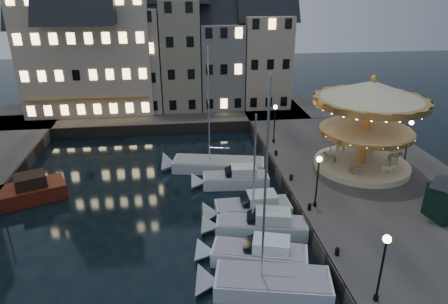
{
  "coord_description": "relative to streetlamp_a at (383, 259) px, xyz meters",
  "views": [
    {
      "loc": [
        -3.01,
        -24.66,
        17.12
      ],
      "look_at": [
        1.0,
        8.0,
        3.2
      ],
      "focal_mm": 32.0,
      "sensor_mm": 36.0,
      "label": 1
    }
  ],
  "objects": [
    {
      "name": "motorboat_e",
      "position": [
        -5.61,
        16.5,
        -3.38
      ],
      "size": [
        7.02,
        2.4,
        2.15
      ],
      "color": "silver",
      "rests_on": "ground"
    },
    {
      "name": "streetlamp_b",
      "position": [
        0.0,
        10.0,
        0.0
      ],
      "size": [
        0.44,
        0.44,
        4.17
      ],
      "color": "black",
      "rests_on": "quay_east"
    },
    {
      "name": "quay_east",
      "position": [
        6.8,
        15.0,
        -3.37
      ],
      "size": [
        16.0,
        56.0,
        1.3
      ],
      "primitive_type": "cube",
      "color": "#474442",
      "rests_on": "ground"
    },
    {
      "name": "quaywall_n",
      "position": [
        -13.2,
        31.0,
        -3.37
      ],
      "size": [
        48.0,
        0.15,
        1.3
      ],
      "primitive_type": "cube",
      "color": "#47423A",
      "rests_on": "ground"
    },
    {
      "name": "hotel_corner",
      "position": [
        -21.2,
        39.0,
        5.76
      ],
      "size": [
        17.6,
        9.0,
        16.8
      ],
      "color": "beige",
      "rests_on": "quay_north"
    },
    {
      "name": "motorboat_c",
      "position": [
        -4.84,
        8.81,
        -3.34
      ],
      "size": [
        7.75,
        3.32,
        10.25
      ],
      "color": "silver",
      "rests_on": "ground"
    },
    {
      "name": "bollard_b",
      "position": [
        -0.6,
        9.5,
        -2.41
      ],
      "size": [
        0.3,
        0.3,
        0.57
      ],
      "color": "black",
      "rests_on": "quay_east"
    },
    {
      "name": "townhouse_nf",
      "position": [
        2.05,
        39.0,
        4.26
      ],
      "size": [
        6.82,
        8.0,
        13.8
      ],
      "color": "tan",
      "rests_on": "quay_north"
    },
    {
      "name": "bollard_d",
      "position": [
        -0.6,
        20.0,
        -2.41
      ],
      "size": [
        0.3,
        0.3,
        0.57
      ],
      "color": "black",
      "rests_on": "quay_east"
    },
    {
      "name": "motorboat_f",
      "position": [
        -6.94,
        20.09,
        -3.49
      ],
      "size": [
        10.05,
        4.49,
        13.32
      ],
      "color": "silver",
      "rests_on": "ground"
    },
    {
      "name": "streetlamp_a",
      "position": [
        0.0,
        0.0,
        0.0
      ],
      "size": [
        0.44,
        0.44,
        4.17
      ],
      "color": "black",
      "rests_on": "quay_east"
    },
    {
      "name": "townhouse_ne",
      "position": [
        -4.0,
        39.0,
        3.76
      ],
      "size": [
        6.16,
        8.0,
        12.8
      ],
      "color": "slate",
      "rests_on": "quay_north"
    },
    {
      "name": "ground",
      "position": [
        -7.2,
        9.0,
        -4.02
      ],
      "size": [
        160.0,
        160.0,
        0.0
      ],
      "primitive_type": "plane",
      "color": "black",
      "rests_on": "ground"
    },
    {
      "name": "quaywall_e",
      "position": [
        -1.2,
        15.0,
        -3.37
      ],
      "size": [
        0.15,
        44.0,
        1.3
      ],
      "primitive_type": "cube",
      "color": "#47423A",
      "rests_on": "ground"
    },
    {
      "name": "carousel",
      "position": [
        6.59,
        16.26,
        2.98
      ],
      "size": [
        9.89,
        9.89,
        8.66
      ],
      "color": "beige",
      "rests_on": "quay_east"
    },
    {
      "name": "motorboat_d",
      "position": [
        -5.02,
        11.26,
        -3.38
      ],
      "size": [
        6.97,
        2.37,
        2.15
      ],
      "color": "silver",
      "rests_on": "ground"
    },
    {
      "name": "townhouse_nc",
      "position": [
        -15.2,
        39.0,
        4.76
      ],
      "size": [
        6.82,
        8.0,
        14.8
      ],
      "color": "#A89C88",
      "rests_on": "quay_north"
    },
    {
      "name": "townhouse_na",
      "position": [
        -26.7,
        39.0,
        3.76
      ],
      "size": [
        5.5,
        8.0,
        12.8
      ],
      "color": "gray",
      "rests_on": "quay_north"
    },
    {
      "name": "quay_north",
      "position": [
        -15.2,
        37.0,
        -3.37
      ],
      "size": [
        44.0,
        12.0,
        1.3
      ],
      "primitive_type": "cube",
      "color": "#474442",
      "rests_on": "ground"
    },
    {
      "name": "streetlamp_d",
      "position": [
        11.3,
        17.0,
        0.0
      ],
      "size": [
        0.44,
        0.44,
        4.17
      ],
      "color": "black",
      "rests_on": "quay_east"
    },
    {
      "name": "bollard_a",
      "position": [
        -0.6,
        4.0,
        -2.41
      ],
      "size": [
        0.3,
        0.3,
        0.57
      ],
      "color": "black",
      "rests_on": "quay_east"
    },
    {
      "name": "bollard_c",
      "position": [
        -0.6,
        14.5,
        -2.41
      ],
      "size": [
        0.3,
        0.3,
        0.57
      ],
      "color": "black",
      "rests_on": "quay_east"
    },
    {
      "name": "streetlamp_c",
      "position": [
        0.0,
        23.5,
        0.0
      ],
      "size": [
        0.44,
        0.44,
        4.17
      ],
      "color": "black",
      "rests_on": "quay_east"
    },
    {
      "name": "red_fishing_boat",
      "position": [
        -24.02,
        15.71,
        -3.31
      ],
      "size": [
        8.72,
        5.83,
        6.18
      ],
      "color": "#5A1A0E",
      "rests_on": "ground"
    },
    {
      "name": "motorboat_a",
      "position": [
        -5.59,
        2.85,
        -3.48
      ],
      "size": [
        8.05,
        4.13,
        13.35
      ],
      "color": "silver",
      "rests_on": "ground"
    },
    {
      "name": "motorboat_b",
      "position": [
        -5.68,
        5.56,
        -3.38
      ],
      "size": [
        7.29,
        3.88,
        2.15
      ],
      "color": "silver",
      "rests_on": "ground"
    },
    {
      "name": "townhouse_nb",
      "position": [
        -21.25,
        39.0,
        4.26
      ],
      "size": [
        6.16,
        8.0,
        13.8
      ],
      "color": "gray",
      "rests_on": "quay_north"
    },
    {
      "name": "townhouse_nd",
      "position": [
        -9.45,
        39.0,
        5.26
      ],
      "size": [
        5.5,
        8.0,
        15.8
      ],
      "color": "gray",
      "rests_on": "quay_north"
    }
  ]
}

